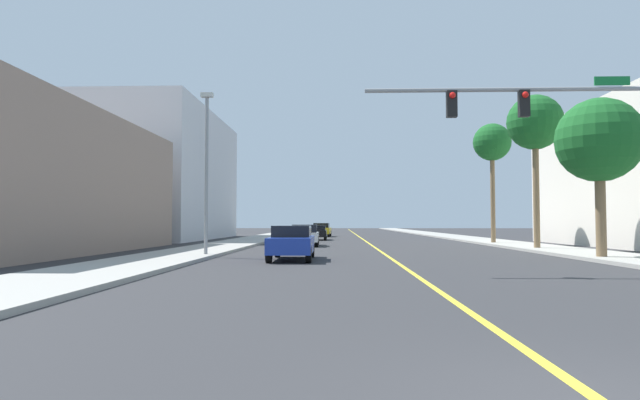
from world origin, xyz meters
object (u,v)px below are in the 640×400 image
at_px(palm_near, 599,141).
at_px(car_yellow, 322,230).
at_px(car_white, 305,235).
at_px(palm_mid, 535,124).
at_px(palm_far, 492,144).
at_px(car_black, 316,232).
at_px(traffic_signal_mast, 578,126).
at_px(car_blue, 292,242).
at_px(street_lamp, 206,164).

distance_m(palm_near, car_yellow, 37.93).
bearing_deg(car_white, car_yellow, 87.75).
bearing_deg(palm_mid, car_white, 160.15).
bearing_deg(car_white, palm_far, 11.06).
height_order(palm_mid, car_black, palm_mid).
distance_m(traffic_signal_mast, car_blue, 11.66).
bearing_deg(car_blue, car_white, 90.57).
relative_size(palm_near, car_yellow, 1.52).
bearing_deg(palm_mid, car_yellow, 115.32).
xyz_separation_m(traffic_signal_mast, car_yellow, (-9.33, 41.37, -3.86)).
bearing_deg(palm_near, palm_far, 89.93).
distance_m(traffic_signal_mast, car_white, 21.35).
bearing_deg(car_yellow, car_blue, -87.57).
distance_m(palm_mid, car_blue, 16.83).
bearing_deg(car_black, palm_near, -62.55).
height_order(palm_far, car_black, palm_far).
bearing_deg(car_white, traffic_signal_mast, -63.48).
distance_m(palm_mid, palm_far, 7.77).
relative_size(street_lamp, palm_far, 0.86).
bearing_deg(palm_mid, street_lamp, -159.13).
bearing_deg(traffic_signal_mast, car_white, 117.69).
relative_size(palm_far, car_blue, 1.92).
height_order(palm_mid, palm_far, palm_mid).
distance_m(traffic_signal_mast, car_black, 32.30).
bearing_deg(car_yellow, car_black, -88.12).
height_order(palm_mid, car_yellow, palm_mid).
relative_size(car_black, car_white, 0.93).
height_order(traffic_signal_mast, car_blue, traffic_signal_mast).
xyz_separation_m(palm_mid, car_white, (-13.51, 4.88, -6.48)).
bearing_deg(car_white, car_black, 87.50).
bearing_deg(car_blue, palm_near, 1.00).
bearing_deg(car_black, street_lamp, -100.18).
bearing_deg(car_blue, street_lamp, 158.61).
height_order(palm_near, car_yellow, palm_near).
bearing_deg(traffic_signal_mast, palm_near, 59.21).
bearing_deg(car_black, car_yellow, 88.83).
relative_size(palm_mid, palm_far, 1.02).
bearing_deg(street_lamp, car_black, 80.19).
bearing_deg(palm_near, traffic_signal_mast, -120.79).
height_order(car_yellow, car_white, car_yellow).
height_order(car_black, car_blue, car_blue).
distance_m(car_black, car_blue, 25.05).
xyz_separation_m(traffic_signal_mast, street_lamp, (-13.54, 7.12, -0.36)).
distance_m(palm_far, car_black, 17.22).
bearing_deg(car_white, street_lamp, -109.43).
distance_m(palm_mid, car_yellow, 31.27).
relative_size(street_lamp, palm_mid, 0.84).
relative_size(palm_near, palm_far, 0.79).
height_order(car_black, car_white, car_white).
distance_m(street_lamp, car_blue, 5.58).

